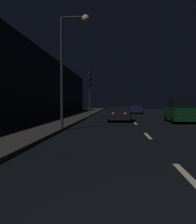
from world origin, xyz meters
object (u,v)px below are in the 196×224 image
at_px(car_approaching_headlights, 119,110).
at_px(car_parked_right_far, 179,111).
at_px(traffic_light_far_left, 90,83).
at_px(car_distant_taillights, 135,108).
at_px(streetlamp_overhead, 70,54).

distance_m(car_approaching_headlights, car_parked_right_far, 5.08).
distance_m(traffic_light_far_left, car_distant_taillights, 12.54).
bearing_deg(streetlamp_overhead, car_parked_right_far, 39.10).
bearing_deg(car_distant_taillights, traffic_light_far_left, 150.44).
bearing_deg(traffic_light_far_left, car_parked_right_far, 51.96).
xyz_separation_m(traffic_light_far_left, car_distant_taillights, (6.01, 10.60, -2.95)).
distance_m(streetlamp_overhead, car_distant_taillights, 24.84).
height_order(traffic_light_far_left, car_approaching_headlights, traffic_light_far_left).
distance_m(traffic_light_far_left, car_approaching_headlights, 7.15).
xyz_separation_m(streetlamp_overhead, car_distant_taillights, (5.73, 23.91, -3.54)).
bearing_deg(traffic_light_far_left, car_distant_taillights, 152.68).
relative_size(traffic_light_far_left, car_parked_right_far, 1.33).
height_order(traffic_light_far_left, car_distant_taillights, traffic_light_far_left).
height_order(car_approaching_headlights, car_distant_taillights, car_approaching_headlights).
bearing_deg(streetlamp_overhead, traffic_light_far_left, 91.22).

